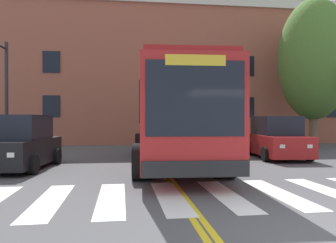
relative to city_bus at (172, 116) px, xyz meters
The scene contains 9 objects.
ground_plane 8.46m from the city_bus, 82.01° to the right, with size 120.00×120.00×0.00m, color #4C4C4F.
crosswalk 5.66m from the city_bus, 84.94° to the right, with size 13.27×3.38×0.01m.
lane_line_yellow_inner 8.88m from the city_bus, 94.10° to the left, with size 0.12×36.00×0.01m, color gold.
lane_line_yellow_outer 8.87m from the city_bus, 93.05° to the left, with size 0.12×36.00×0.01m, color gold.
city_bus is the anchor object (origin of this frame).
car_black_near_lane 5.46m from the city_bus, behind, with size 2.17×3.97×1.85m.
car_red_far_lane 5.11m from the city_bus, 15.07° to the left, with size 2.30×4.24×1.84m.
street_tree_curbside_large 11.95m from the city_bus, 32.94° to the left, with size 4.82×5.04×9.08m.
building_facade 13.13m from the city_bus, 89.97° to the left, with size 32.91×6.42×10.28m.
Camera 1 is at (-2.88, -4.28, 1.69)m, focal length 35.00 mm.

